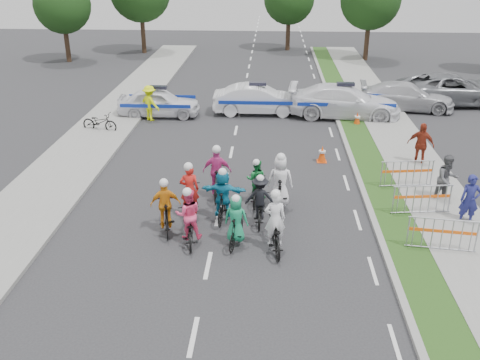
# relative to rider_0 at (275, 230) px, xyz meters

# --- Properties ---
(ground) EXTENTS (90.00, 90.00, 0.00)m
(ground) POSITION_rel_rider_0_xyz_m (-1.86, -1.00, -0.65)
(ground) COLOR #28282B
(ground) RESTS_ON ground
(curb_right) EXTENTS (0.20, 60.00, 0.12)m
(curb_right) POSITION_rel_rider_0_xyz_m (3.24, 4.00, -0.59)
(curb_right) COLOR gray
(curb_right) RESTS_ON ground
(grass_strip) EXTENTS (1.20, 60.00, 0.11)m
(grass_strip) POSITION_rel_rider_0_xyz_m (3.94, 4.00, -0.60)
(grass_strip) COLOR #244C18
(grass_strip) RESTS_ON ground
(sidewalk_right) EXTENTS (2.40, 60.00, 0.13)m
(sidewalk_right) POSITION_rel_rider_0_xyz_m (5.74, 4.00, -0.59)
(sidewalk_right) COLOR gray
(sidewalk_right) RESTS_ON ground
(sidewalk_left) EXTENTS (3.00, 60.00, 0.13)m
(sidewalk_left) POSITION_rel_rider_0_xyz_m (-8.36, 4.00, -0.59)
(sidewalk_left) COLOR gray
(sidewalk_left) RESTS_ON ground
(rider_0) EXTENTS (0.92, 2.02, 1.99)m
(rider_0) POSITION_rel_rider_0_xyz_m (0.00, 0.00, 0.00)
(rider_0) COLOR black
(rider_0) RESTS_ON ground
(rider_1) EXTENTS (0.78, 1.67, 1.70)m
(rider_1) POSITION_rel_rider_0_xyz_m (-1.14, 0.20, 0.01)
(rider_1) COLOR black
(rider_1) RESTS_ON ground
(rider_2) EXTENTS (0.94, 1.90, 1.85)m
(rider_2) POSITION_rel_rider_0_xyz_m (-2.57, 0.26, 0.03)
(rider_2) COLOR black
(rider_2) RESTS_ON ground
(rider_3) EXTENTS (0.99, 1.83, 1.85)m
(rider_3) POSITION_rel_rider_0_xyz_m (-3.37, 0.88, 0.06)
(rider_3) COLOR black
(rider_3) RESTS_ON ground
(rider_4) EXTENTS (0.96, 1.70, 1.72)m
(rider_4) POSITION_rel_rider_0_xyz_m (-0.47, 1.64, 0.02)
(rider_4) COLOR black
(rider_4) RESTS_ON ground
(rider_5) EXTENTS (1.51, 1.80, 1.85)m
(rider_5) POSITION_rel_rider_0_xyz_m (-1.67, 1.80, 0.12)
(rider_5) COLOR black
(rider_5) RESTS_ON ground
(rider_6) EXTENTS (0.97, 2.03, 1.99)m
(rider_6) POSITION_rel_rider_0_xyz_m (-2.77, 1.88, 0.00)
(rider_6) COLOR black
(rider_6) RESTS_ON ground
(rider_7) EXTENTS (0.87, 1.96, 2.05)m
(rider_7) POSITION_rel_rider_0_xyz_m (0.18, 2.72, 0.14)
(rider_7) COLOR black
(rider_7) RESTS_ON ground
(rider_8) EXTENTS (0.73, 1.66, 1.66)m
(rider_8) POSITION_rel_rider_0_xyz_m (-0.64, 3.13, -0.03)
(rider_8) COLOR black
(rider_8) RESTS_ON ground
(rider_9) EXTENTS (1.01, 1.91, 2.01)m
(rider_9) POSITION_rel_rider_0_xyz_m (-2.02, 3.44, 0.11)
(rider_9) COLOR black
(rider_9) RESTS_ON ground
(police_car_0) EXTENTS (4.28, 1.78, 1.45)m
(police_car_0) POSITION_rel_rider_0_xyz_m (-6.05, 13.20, 0.07)
(police_car_0) COLOR white
(police_car_0) RESTS_ON ground
(police_car_1) EXTENTS (4.71, 1.75, 1.54)m
(police_car_1) POSITION_rel_rider_0_xyz_m (-0.90, 13.92, 0.12)
(police_car_1) COLOR white
(police_car_1) RESTS_ON ground
(police_car_2) EXTENTS (5.94, 2.88, 1.67)m
(police_car_2) POSITION_rel_rider_0_xyz_m (3.62, 13.58, 0.18)
(police_car_2) COLOR white
(police_car_2) RESTS_ON ground
(civilian_sedan) EXTENTS (5.25, 2.61, 1.46)m
(civilian_sedan) POSITION_rel_rider_0_xyz_m (7.18, 15.18, 0.08)
(civilian_sedan) COLOR silver
(civilian_sedan) RESTS_ON ground
(civilian_suv) EXTENTS (6.31, 3.26, 1.70)m
(civilian_suv) POSITION_rel_rider_0_xyz_m (9.97, 16.43, 0.20)
(civilian_suv) COLOR slate
(civilian_suv) RESTS_ON ground
(spectator_0) EXTENTS (0.66, 0.47, 1.69)m
(spectator_0) POSITION_rel_rider_0_xyz_m (6.20, 1.96, 0.19)
(spectator_0) COLOR navy
(spectator_0) RESTS_ON ground
(spectator_1) EXTENTS (1.02, 0.90, 1.75)m
(spectator_1) POSITION_rel_rider_0_xyz_m (5.94, 3.52, 0.22)
(spectator_1) COLOR #4E4E53
(spectator_1) RESTS_ON ground
(spectator_2) EXTENTS (1.15, 0.85, 1.82)m
(spectator_2) POSITION_rel_rider_0_xyz_m (5.88, 6.92, 0.25)
(spectator_2) COLOR maroon
(spectator_2) RESTS_ON ground
(marshal_hiviz) EXTENTS (1.35, 1.21, 1.81)m
(marshal_hiviz) POSITION_rel_rider_0_xyz_m (-6.35, 12.42, 0.25)
(marshal_hiviz) COLOR #E8FF0D
(marshal_hiviz) RESTS_ON ground
(barrier_0) EXTENTS (2.05, 0.74, 1.12)m
(barrier_0) POSITION_rel_rider_0_xyz_m (4.84, 0.08, -0.09)
(barrier_0) COLOR #A5A8AD
(barrier_0) RESTS_ON ground
(barrier_1) EXTENTS (2.05, 0.74, 1.12)m
(barrier_1) POSITION_rel_rider_0_xyz_m (4.84, 2.41, -0.09)
(barrier_1) COLOR #A5A8AD
(barrier_1) RESTS_ON ground
(barrier_2) EXTENTS (2.05, 0.77, 1.12)m
(barrier_2) POSITION_rel_rider_0_xyz_m (4.84, 4.58, -0.09)
(barrier_2) COLOR #A5A8AD
(barrier_2) RESTS_ON ground
(cone_0) EXTENTS (0.40, 0.40, 0.70)m
(cone_0) POSITION_rel_rider_0_xyz_m (1.98, 7.12, -0.31)
(cone_0) COLOR #F24C0C
(cone_0) RESTS_ON ground
(cone_1) EXTENTS (0.40, 0.40, 0.70)m
(cone_1) POSITION_rel_rider_0_xyz_m (4.13, 12.13, -0.31)
(cone_1) COLOR #F24C0C
(cone_1) RESTS_ON ground
(parked_bike) EXTENTS (1.88, 0.99, 0.94)m
(parked_bike) POSITION_rel_rider_0_xyz_m (-8.41, 10.47, -0.18)
(parked_bike) COLOR black
(parked_bike) RESTS_ON ground
(tree_0) EXTENTS (4.20, 4.20, 6.30)m
(tree_0) POSITION_rel_rider_0_xyz_m (-15.86, 27.00, 3.53)
(tree_0) COLOR #382619
(tree_0) RESTS_ON ground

